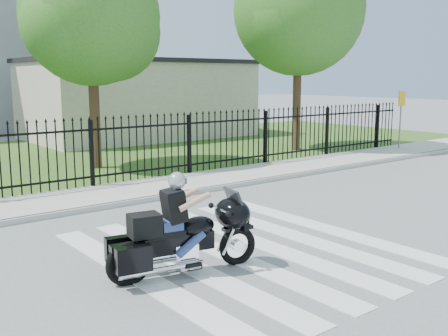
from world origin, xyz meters
TOP-DOWN VIEW (x-y plane):
  - ground at (0.00, 0.00)m, footprint 120.00×120.00m
  - crosswalk at (0.00, 0.00)m, footprint 5.00×5.50m
  - sidewalk at (0.00, 5.00)m, footprint 40.00×2.00m
  - curb at (0.00, 4.00)m, footprint 40.00×0.12m
  - grass_strip at (0.00, 12.00)m, footprint 40.00×12.00m
  - iron_fence at (0.00, 6.00)m, footprint 26.00×0.04m
  - tree_mid at (1.50, 9.00)m, footprint 4.20×4.20m
  - tree_right at (9.50, 8.00)m, footprint 5.00×5.00m
  - building_low at (7.00, 16.00)m, footprint 10.00×6.00m
  - building_low_roof at (7.00, 16.00)m, footprint 10.20×6.20m
  - motorcycle_rider at (-1.48, -0.26)m, footprint 2.34×1.06m
  - traffic_sign at (12.57, 5.36)m, footprint 0.48×0.09m

SIDE VIEW (x-z plane):
  - ground at x=0.00m, z-range 0.00..0.00m
  - crosswalk at x=0.00m, z-range 0.00..0.01m
  - grass_strip at x=0.00m, z-range 0.00..0.02m
  - sidewalk at x=0.00m, z-range 0.00..0.12m
  - curb at x=0.00m, z-range 0.00..0.12m
  - motorcycle_rider at x=-1.48m, z-range -0.14..1.42m
  - iron_fence at x=0.00m, z-range 0.00..1.80m
  - traffic_sign at x=12.57m, z-range 0.59..2.81m
  - building_low at x=7.00m, z-range 0.00..3.50m
  - building_low_roof at x=7.00m, z-range 3.50..3.70m
  - tree_mid at x=1.50m, z-range 1.28..8.06m
  - tree_right at x=9.50m, z-range 1.44..9.34m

